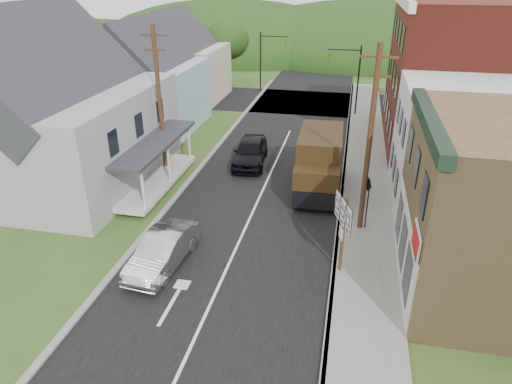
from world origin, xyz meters
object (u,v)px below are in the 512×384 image
Objects in this scene: dark_sedan at (250,152)px; warning_sign at (368,196)px; silver_sedan at (163,251)px; delivery_van at (319,163)px; route_sign_cluster at (343,224)px.

dark_sedan is 10.37m from warning_sign.
warning_sign is (8.58, 4.97, 1.14)m from silver_sedan.
silver_sedan is 0.75× the size of delivery_van.
silver_sedan is 1.33× the size of route_sign_cluster.
silver_sedan is at bearing -173.14° from warning_sign.
warning_sign is (2.69, -4.11, 0.19)m from delivery_van.
silver_sedan is at bearing -100.87° from dark_sedan.
delivery_van reaches higher than silver_sedan.
dark_sedan is 12.84m from route_sign_cluster.
dark_sedan is 5.70m from delivery_van.
route_sign_cluster is (6.37, -11.04, 1.51)m from dark_sedan.
delivery_van is 8.19m from route_sign_cluster.
delivery_van is 4.92m from warning_sign.
delivery_van is at bearing -38.09° from dark_sedan.
silver_sedan is at bearing 167.78° from route_sign_cluster.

